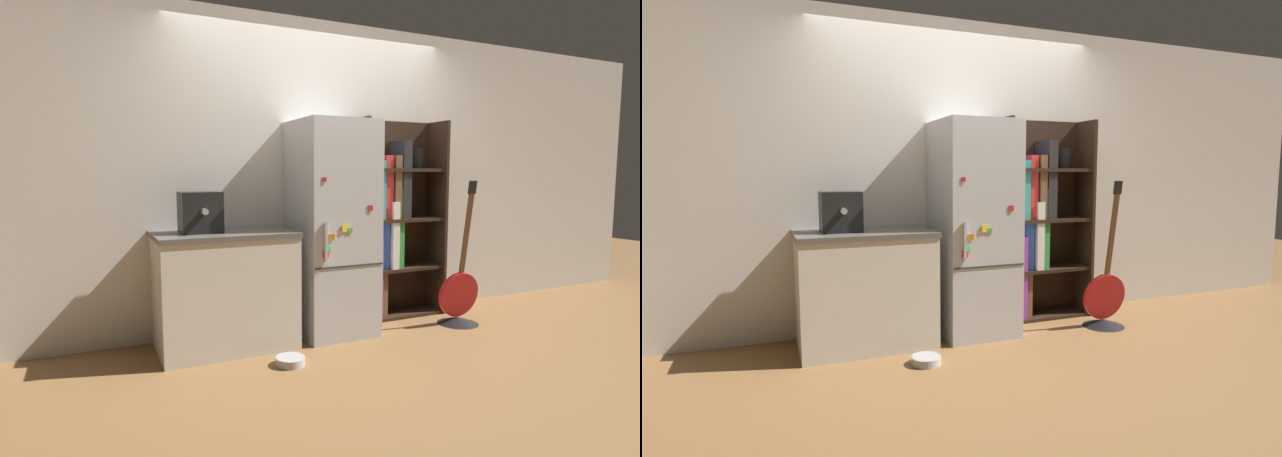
# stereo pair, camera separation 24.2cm
# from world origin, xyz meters

# --- Properties ---
(ground_plane) EXTENTS (16.00, 16.00, 0.00)m
(ground_plane) POSITION_xyz_m (0.00, 0.00, 0.00)
(ground_plane) COLOR olive
(wall_back) EXTENTS (8.00, 0.05, 2.60)m
(wall_back) POSITION_xyz_m (0.00, 0.47, 1.30)
(wall_back) COLOR silver
(wall_back) RESTS_ON ground_plane
(refrigerator) EXTENTS (0.60, 0.66, 1.73)m
(refrigerator) POSITION_xyz_m (-0.00, 0.13, 0.86)
(refrigerator) COLOR silver
(refrigerator) RESTS_ON ground_plane
(bookshelf) EXTENTS (0.86, 0.32, 1.79)m
(bookshelf) POSITION_xyz_m (0.66, 0.32, 0.86)
(bookshelf) COLOR black
(bookshelf) RESTS_ON ground_plane
(kitchen_counter) EXTENTS (1.01, 0.65, 0.88)m
(kitchen_counter) POSITION_xyz_m (-0.89, 0.14, 0.44)
(kitchen_counter) COLOR beige
(kitchen_counter) RESTS_ON ground_plane
(espresso_machine) EXTENTS (0.29, 0.30, 0.30)m
(espresso_machine) POSITION_xyz_m (-1.06, 0.13, 1.03)
(espresso_machine) COLOR black
(espresso_machine) RESTS_ON kitchen_counter
(guitar) EXTENTS (0.40, 0.36, 1.25)m
(guitar) POSITION_xyz_m (1.10, -0.16, 0.18)
(guitar) COLOR black
(guitar) RESTS_ON ground_plane
(pet_bowl) EXTENTS (0.21, 0.21, 0.06)m
(pet_bowl) POSITION_xyz_m (-0.59, -0.42, 0.03)
(pet_bowl) COLOR #B7B7BC
(pet_bowl) RESTS_ON ground_plane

